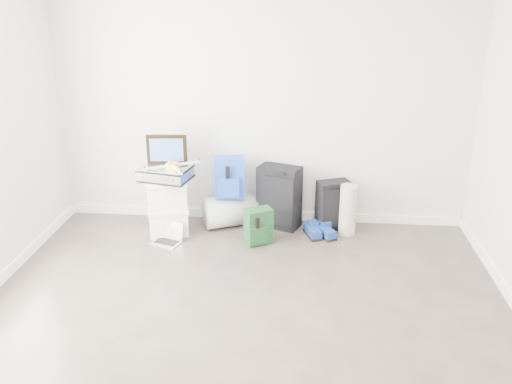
# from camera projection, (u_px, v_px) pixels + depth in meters

# --- Properties ---
(ground) EXTENTS (5.00, 5.00, 0.00)m
(ground) POSITION_uv_depth(u_px,v_px,m) (235.00, 358.00, 3.94)
(ground) COLOR #393129
(ground) RESTS_ON ground
(room_envelope) EXTENTS (4.52, 5.02, 2.71)m
(room_envelope) POSITION_uv_depth(u_px,v_px,m) (232.00, 127.00, 3.33)
(room_envelope) COLOR silver
(room_envelope) RESTS_ON ground
(boxes_stack) EXTENTS (0.50, 0.44, 0.61)m
(boxes_stack) POSITION_uv_depth(u_px,v_px,m) (168.00, 206.00, 5.81)
(boxes_stack) COLOR white
(boxes_stack) RESTS_ON ground
(briefcase) EXTENTS (0.56, 0.46, 0.14)m
(briefcase) POSITION_uv_depth(u_px,v_px,m) (166.00, 173.00, 5.67)
(briefcase) COLOR #B2B2B7
(briefcase) RESTS_ON boxes_stack
(painting) EXTENTS (0.43, 0.07, 0.32)m
(painting) POSITION_uv_depth(u_px,v_px,m) (167.00, 150.00, 5.68)
(painting) COLOR black
(painting) RESTS_ON briefcase
(drone) EXTENTS (0.53, 0.53, 0.05)m
(drone) POSITION_uv_depth(u_px,v_px,m) (172.00, 165.00, 5.61)
(drone) COLOR gold
(drone) RESTS_ON briefcase
(duffel_bag) EXTENTS (0.66, 0.55, 0.35)m
(duffel_bag) POSITION_uv_depth(u_px,v_px,m) (230.00, 211.00, 6.03)
(duffel_bag) COLOR gray
(duffel_bag) RESTS_ON ground
(blue_backpack) EXTENTS (0.35, 0.28, 0.45)m
(blue_backpack) POSITION_uv_depth(u_px,v_px,m) (229.00, 178.00, 5.85)
(blue_backpack) COLOR #1C2CB7
(blue_backpack) RESTS_ON duffel_bag
(large_suitcase) EXTENTS (0.51, 0.42, 0.69)m
(large_suitcase) POSITION_uv_depth(u_px,v_px,m) (279.00, 197.00, 5.95)
(large_suitcase) COLOR black
(large_suitcase) RESTS_ON ground
(green_backpack) EXTENTS (0.32, 0.30, 0.38)m
(green_backpack) POSITION_uv_depth(u_px,v_px,m) (259.00, 227.00, 5.60)
(green_backpack) COLOR #133418
(green_backpack) RESTS_ON ground
(carry_on) EXTENTS (0.40, 0.33, 0.54)m
(carry_on) POSITION_uv_depth(u_px,v_px,m) (333.00, 205.00, 5.93)
(carry_on) COLOR black
(carry_on) RESTS_ON ground
(shoes) EXTENTS (0.36, 0.32, 0.10)m
(shoes) POSITION_uv_depth(u_px,v_px,m) (319.00, 232.00, 5.81)
(shoes) COLOR black
(shoes) RESTS_ON ground
(rolled_rug) EXTENTS (0.18, 0.18, 0.55)m
(rolled_rug) POSITION_uv_depth(u_px,v_px,m) (348.00, 210.00, 5.79)
(rolled_rug) COLOR tan
(rolled_rug) RESTS_ON ground
(laptop) EXTENTS (0.34, 0.29, 0.20)m
(laptop) POSITION_uv_depth(u_px,v_px,m) (168.00, 237.00, 5.69)
(laptop) COLOR silver
(laptop) RESTS_ON ground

